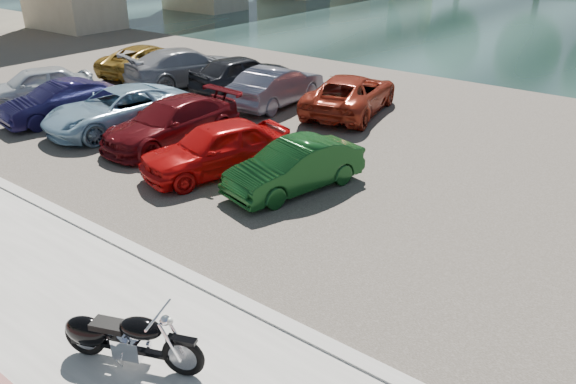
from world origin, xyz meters
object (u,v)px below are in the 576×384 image
object	(u,v)px
motorcycle	(119,337)
car_0	(36,86)
car_2	(118,109)
car_1	(61,102)

from	to	relation	value
motorcycle	car_0	size ratio (longest dim) A/B	0.53
car_2	motorcycle	bearing A→B (deg)	-28.06
car_1	car_2	size ratio (longest dim) A/B	0.81
motorcycle	car_0	distance (m)	15.67
car_2	car_1	bearing A→B (deg)	-155.95
car_0	car_2	bearing A→B (deg)	21.79
car_0	car_1	distance (m)	2.58
motorcycle	car_1	distance (m)	13.17
car_0	car_1	bearing A→B (deg)	8.45
car_1	car_2	distance (m)	2.43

